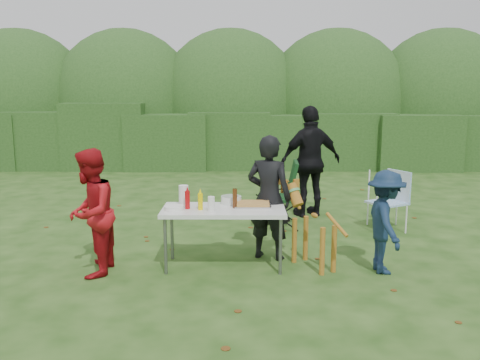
{
  "coord_description": "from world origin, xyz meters",
  "views": [
    {
      "loc": [
        0.37,
        -6.03,
        2.17
      ],
      "look_at": [
        0.33,
        0.52,
        1.0
      ],
      "focal_mm": 38.0,
      "sensor_mm": 36.0,
      "label": 1
    }
  ],
  "objects_px": {
    "dog": "(314,228)",
    "beer_bottle": "(235,198)",
    "folding_table": "(224,213)",
    "camping_chair": "(277,194)",
    "mustard_bottle": "(200,202)",
    "person_red_jacket": "(91,213)",
    "paper_towel_roll": "(184,196)",
    "child": "(385,222)",
    "person_black_puffy": "(311,162)",
    "lawn_chair": "(387,200)",
    "person_cook": "(269,198)",
    "ketchup_bottle": "(187,200)"
  },
  "relations": [
    {
      "from": "folding_table",
      "to": "ketchup_bottle",
      "type": "xyz_separation_m",
      "value": [
        -0.44,
        -0.03,
        0.16
      ]
    },
    {
      "from": "person_black_puffy",
      "to": "ketchup_bottle",
      "type": "bearing_deg",
      "value": 34.33
    },
    {
      "from": "person_cook",
      "to": "paper_towel_roll",
      "type": "height_order",
      "value": "person_cook"
    },
    {
      "from": "dog",
      "to": "folding_table",
      "type": "bearing_deg",
      "value": 56.16
    },
    {
      "from": "paper_towel_roll",
      "to": "child",
      "type": "bearing_deg",
      "value": -7.26
    },
    {
      "from": "camping_chair",
      "to": "mustard_bottle",
      "type": "distance_m",
      "value": 2.23
    },
    {
      "from": "lawn_chair",
      "to": "person_cook",
      "type": "bearing_deg",
      "value": 6.75
    },
    {
      "from": "folding_table",
      "to": "beer_bottle",
      "type": "distance_m",
      "value": 0.22
    },
    {
      "from": "ketchup_bottle",
      "to": "paper_towel_roll",
      "type": "relative_size",
      "value": 0.85
    },
    {
      "from": "ketchup_bottle",
      "to": "beer_bottle",
      "type": "bearing_deg",
      "value": 5.4
    },
    {
      "from": "folding_table",
      "to": "mustard_bottle",
      "type": "relative_size",
      "value": 7.5
    },
    {
      "from": "person_black_puffy",
      "to": "paper_towel_roll",
      "type": "bearing_deg",
      "value": 31.72
    },
    {
      "from": "mustard_bottle",
      "to": "child",
      "type": "bearing_deg",
      "value": -2.87
    },
    {
      "from": "child",
      "to": "beer_bottle",
      "type": "bearing_deg",
      "value": 81.67
    },
    {
      "from": "folding_table",
      "to": "person_red_jacket",
      "type": "xyz_separation_m",
      "value": [
        -1.54,
        -0.29,
        0.06
      ]
    },
    {
      "from": "camping_chair",
      "to": "paper_towel_roll",
      "type": "bearing_deg",
      "value": 56.9
    },
    {
      "from": "person_black_puffy",
      "to": "mustard_bottle",
      "type": "height_order",
      "value": "person_black_puffy"
    },
    {
      "from": "camping_chair",
      "to": "paper_towel_roll",
      "type": "distance_m",
      "value": 2.19
    },
    {
      "from": "paper_towel_roll",
      "to": "beer_bottle",
      "type": "bearing_deg",
      "value": -9.07
    },
    {
      "from": "person_red_jacket",
      "to": "ketchup_bottle",
      "type": "xyz_separation_m",
      "value": [
        1.11,
        0.26,
        0.1
      ]
    },
    {
      "from": "person_red_jacket",
      "to": "camping_chair",
      "type": "relative_size",
      "value": 1.4
    },
    {
      "from": "camping_chair",
      "to": "ketchup_bottle",
      "type": "xyz_separation_m",
      "value": [
        -1.21,
        -1.9,
        0.32
      ]
    },
    {
      "from": "lawn_chair",
      "to": "person_black_puffy",
      "type": "bearing_deg",
      "value": -67.33
    },
    {
      "from": "folding_table",
      "to": "person_red_jacket",
      "type": "height_order",
      "value": "person_red_jacket"
    },
    {
      "from": "child",
      "to": "paper_towel_roll",
      "type": "xyz_separation_m",
      "value": [
        -2.43,
        0.31,
        0.25
      ]
    },
    {
      "from": "mustard_bottle",
      "to": "person_black_puffy",
      "type": "bearing_deg",
      "value": 57.77
    },
    {
      "from": "dog",
      "to": "lawn_chair",
      "type": "xyz_separation_m",
      "value": [
        1.39,
        1.75,
        -0.04
      ]
    },
    {
      "from": "person_red_jacket",
      "to": "dog",
      "type": "height_order",
      "value": "person_red_jacket"
    },
    {
      "from": "folding_table",
      "to": "lawn_chair",
      "type": "xyz_separation_m",
      "value": [
        2.5,
        1.73,
        -0.22
      ]
    },
    {
      "from": "dog",
      "to": "beer_bottle",
      "type": "bearing_deg",
      "value": 54.53
    },
    {
      "from": "person_red_jacket",
      "to": "person_black_puffy",
      "type": "relative_size",
      "value": 0.79
    },
    {
      "from": "child",
      "to": "ketchup_bottle",
      "type": "xyz_separation_m",
      "value": [
        -2.37,
        0.15,
        0.23
      ]
    },
    {
      "from": "person_black_puffy",
      "to": "ketchup_bottle",
      "type": "relative_size",
      "value": 8.66
    },
    {
      "from": "camping_chair",
      "to": "mustard_bottle",
      "type": "height_order",
      "value": "camping_chair"
    },
    {
      "from": "folding_table",
      "to": "person_black_puffy",
      "type": "distance_m",
      "value": 2.95
    },
    {
      "from": "child",
      "to": "ketchup_bottle",
      "type": "relative_size",
      "value": 5.63
    },
    {
      "from": "lawn_chair",
      "to": "paper_towel_roll",
      "type": "distance_m",
      "value": 3.42
    },
    {
      "from": "person_black_puffy",
      "to": "lawn_chair",
      "type": "xyz_separation_m",
      "value": [
        1.1,
        -0.85,
        -0.49
      ]
    },
    {
      "from": "ketchup_bottle",
      "to": "beer_bottle",
      "type": "height_order",
      "value": "beer_bottle"
    },
    {
      "from": "person_red_jacket",
      "to": "person_black_puffy",
      "type": "height_order",
      "value": "person_black_puffy"
    },
    {
      "from": "child",
      "to": "mustard_bottle",
      "type": "xyz_separation_m",
      "value": [
        -2.21,
        0.11,
        0.22
      ]
    },
    {
      "from": "folding_table",
      "to": "child",
      "type": "height_order",
      "value": "child"
    },
    {
      "from": "person_black_puffy",
      "to": "mustard_bottle",
      "type": "relative_size",
      "value": 9.52
    },
    {
      "from": "lawn_chair",
      "to": "person_red_jacket",
      "type": "bearing_deg",
      "value": -2.95
    },
    {
      "from": "folding_table",
      "to": "person_red_jacket",
      "type": "bearing_deg",
      "value": -169.51
    },
    {
      "from": "person_black_puffy",
      "to": "dog",
      "type": "height_order",
      "value": "person_black_puffy"
    },
    {
      "from": "dog",
      "to": "mustard_bottle",
      "type": "bearing_deg",
      "value": 59.34
    },
    {
      "from": "beer_bottle",
      "to": "ketchup_bottle",
      "type": "bearing_deg",
      "value": -174.6
    },
    {
      "from": "ketchup_bottle",
      "to": "beer_bottle",
      "type": "relative_size",
      "value": 0.92
    },
    {
      "from": "person_cook",
      "to": "lawn_chair",
      "type": "relative_size",
      "value": 1.74
    }
  ]
}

